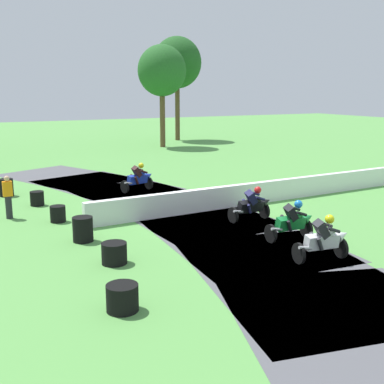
{
  "coord_description": "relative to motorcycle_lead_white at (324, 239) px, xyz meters",
  "views": [
    {
      "loc": [
        -8.43,
        -16.53,
        4.77
      ],
      "look_at": [
        -0.02,
        -0.3,
        0.9
      ],
      "focal_mm": 45.51,
      "sensor_mm": 36.0,
      "label": 1
    }
  ],
  "objects": [
    {
      "name": "tire_stack_extra_b",
      "position": [
        -6.87,
        13.19,
        -0.26
      ],
      "size": [
        0.62,
        0.62,
        0.8
      ],
      "color": "black",
      "rests_on": "ground"
    },
    {
      "name": "motorcycle_chase_green",
      "position": [
        0.46,
        1.95,
        -0.01
      ],
      "size": [
        1.69,
        0.82,
        1.43
      ],
      "color": "black",
      "rests_on": "ground"
    },
    {
      "name": "ground_plane",
      "position": [
        -0.89,
        6.63,
        -0.66
      ],
      "size": [
        120.0,
        120.0,
        0.0
      ],
      "primitive_type": "plane",
      "color": "#569947"
    },
    {
      "name": "track_asphalt",
      "position": [
        -1.77,
        6.59,
        -0.65
      ],
      "size": [
        8.61,
        29.37,
        0.01
      ],
      "color": "#515156",
      "rests_on": "ground"
    },
    {
      "name": "motorcycle_fourth_blue",
      "position": [
        -1.1,
        11.45,
        -0.0
      ],
      "size": [
        1.71,
        1.04,
        1.43
      ],
      "color": "black",
      "rests_on": "ground"
    },
    {
      "name": "tire_stack_far",
      "position": [
        -5.75,
        7.67,
        -0.36
      ],
      "size": [
        0.56,
        0.56,
        0.6
      ],
      "color": "black",
      "rests_on": "ground"
    },
    {
      "name": "tire_stack_near",
      "position": [
        -6.11,
        -0.38,
        -0.36
      ],
      "size": [
        0.71,
        0.71,
        0.6
      ],
      "color": "black",
      "rests_on": "ground"
    },
    {
      "name": "motorcycle_lead_white",
      "position": [
        0.0,
        0.0,
        0.0
      ],
      "size": [
        1.71,
        0.88,
        1.43
      ],
      "color": "black",
      "rests_on": "ground"
    },
    {
      "name": "tire_stack_extra_a",
      "position": [
        -5.96,
        10.67,
        -0.36
      ],
      "size": [
        0.57,
        0.57,
        0.6
      ],
      "color": "black",
      "rests_on": "ground"
    },
    {
      "name": "track_marshal",
      "position": [
        -7.28,
        9.0,
        0.16
      ],
      "size": [
        0.34,
        0.24,
        1.63
      ],
      "color": "#232328",
      "rests_on": "ground"
    },
    {
      "name": "tire_stack_mid_a",
      "position": [
        -5.32,
        2.53,
        -0.36
      ],
      "size": [
        0.71,
        0.71,
        0.6
      ],
      "color": "black",
      "rests_on": "ground"
    },
    {
      "name": "tire_stack_mid_b",
      "position": [
        -5.55,
        4.94,
        -0.26
      ],
      "size": [
        0.65,
        0.65,
        0.8
      ],
      "color": "black",
      "rests_on": "ground"
    },
    {
      "name": "tree_distant",
      "position": [
        7.33,
        27.6,
        5.56
      ],
      "size": [
        3.97,
        3.97,
        8.36
      ],
      "color": "brown",
      "rests_on": "ground"
    },
    {
      "name": "safety_barrier",
      "position": [
        3.91,
        6.87,
        -0.21
      ],
      "size": [
        18.09,
        1.2,
        0.9
      ],
      "primitive_type": "cube",
      "rotation": [
        0.0,
        0.0,
        -1.52
      ],
      "color": "white",
      "rests_on": "ground"
    },
    {
      "name": "tree_far_left",
      "position": [
        10.86,
        32.06,
        6.49
      ],
      "size": [
        4.5,
        4.5,
        9.56
      ],
      "color": "brown",
      "rests_on": "ground"
    },
    {
      "name": "motorcycle_trailing_black",
      "position": [
        0.66,
        4.5,
        -0.03
      ],
      "size": [
        1.68,
        0.87,
        1.42
      ],
      "color": "black",
      "rests_on": "ground"
    }
  ]
}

